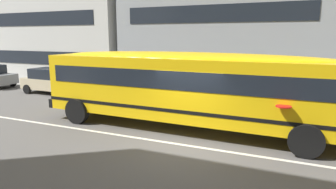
% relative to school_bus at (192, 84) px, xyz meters
% --- Properties ---
extents(ground_plane, '(400.00, 400.00, 0.00)m').
position_rel_school_bus_xyz_m(ground_plane, '(0.29, -1.91, -1.84)').
color(ground_plane, '#54514F').
extents(sidewalk_far, '(120.00, 3.00, 0.01)m').
position_rel_school_bus_xyz_m(sidewalk_far, '(0.29, 6.32, -1.83)').
color(sidewalk_far, gray).
rests_on(sidewalk_far, ground_plane).
extents(lane_centreline, '(110.00, 0.16, 0.01)m').
position_rel_school_bus_xyz_m(lane_centreline, '(0.29, -1.91, -1.84)').
color(lane_centreline, silver).
rests_on(lane_centreline, ground_plane).
extents(school_bus, '(13.88, 3.40, 3.10)m').
position_rel_school_bus_xyz_m(school_bus, '(0.00, 0.00, 0.00)').
color(school_bus, yellow).
rests_on(school_bus, ground_plane).
extents(parked_car_beige_mid_block, '(3.97, 2.01, 1.64)m').
position_rel_school_bus_xyz_m(parked_car_beige_mid_block, '(-11.09, 3.61, -0.99)').
color(parked_car_beige_mid_block, '#C1B28E').
rests_on(parked_car_beige_mid_block, ground_plane).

